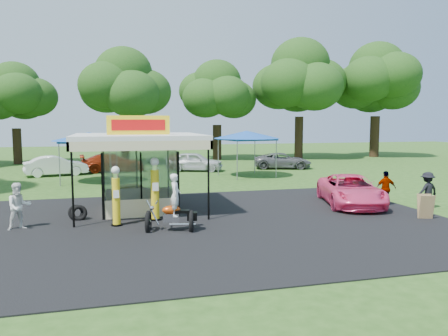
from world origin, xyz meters
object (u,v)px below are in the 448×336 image
(gas_station_kiosk, at_px, (139,171))
(pink_sedan, at_px, (351,190))
(kiosk_car, at_px, (136,193))
(spectator_east_a, at_px, (427,190))
(bg_car_a, at_px, (56,166))
(gas_pump_left, at_px, (116,198))
(tent_east, at_px, (247,135))
(a_frame_sign, at_px, (426,207))
(spectator_east_b, at_px, (386,189))
(spectator_west, at_px, (19,206))
(motorcycle, at_px, (173,208))
(bg_car_b, at_px, (113,163))
(tent_west, at_px, (89,137))
(bg_car_c, at_px, (195,162))
(bg_car_d, at_px, (283,161))
(gas_pump_right, at_px, (155,191))

(gas_station_kiosk, distance_m, pink_sedan, 9.82)
(kiosk_car, distance_m, spectator_east_a, 13.55)
(pink_sedan, relative_size, bg_car_a, 1.17)
(gas_pump_left, distance_m, tent_east, 16.22)
(a_frame_sign, xyz_separation_m, kiosk_car, (-11.05, 6.77, -0.03))
(pink_sedan, xyz_separation_m, spectator_east_b, (1.49, -0.57, 0.11))
(spectator_west, relative_size, tent_east, 0.37)
(motorcycle, height_order, spectator_east_a, motorcycle)
(spectator_west, xyz_separation_m, tent_east, (12.72, 12.76, 2.11))
(pink_sedan, bearing_deg, motorcycle, -145.92)
(gas_pump_left, height_order, bg_car_b, gas_pump_left)
(pink_sedan, bearing_deg, kiosk_car, 177.08)
(motorcycle, height_order, bg_car_a, motorcycle)
(tent_west, bearing_deg, spectator_east_b, -41.13)
(bg_car_a, height_order, bg_car_c, bg_car_c)
(pink_sedan, distance_m, bg_car_b, 20.14)
(a_frame_sign, height_order, spectator_east_b, spectator_east_b)
(kiosk_car, xyz_separation_m, bg_car_b, (-1.00, 13.70, 0.23))
(gas_station_kiosk, xyz_separation_m, tent_west, (-2.48, 10.21, 1.16))
(gas_station_kiosk, xyz_separation_m, bg_car_d, (12.82, 14.79, -1.12))
(pink_sedan, bearing_deg, bg_car_c, 121.52)
(bg_car_b, bearing_deg, kiosk_car, 179.53)
(spectator_east_a, relative_size, bg_car_c, 0.37)
(a_frame_sign, bearing_deg, pink_sedan, 130.72)
(tent_west, bearing_deg, spectator_west, -98.95)
(motorcycle, bearing_deg, spectator_east_b, 24.35)
(gas_pump_right, xyz_separation_m, kiosk_car, (-0.49, 4.31, -0.73))
(motorcycle, height_order, tent_east, tent_east)
(pink_sedan, bearing_deg, gas_station_kiosk, -170.59)
(kiosk_car, height_order, spectator_west, spectator_west)
(gas_pump_right, bearing_deg, bg_car_b, 94.72)
(bg_car_b, relative_size, tent_east, 1.05)
(kiosk_car, relative_size, spectator_east_b, 1.71)
(a_frame_sign, bearing_deg, bg_car_c, 125.53)
(gas_station_kiosk, distance_m, gas_pump_left, 2.93)
(a_frame_sign, bearing_deg, kiosk_car, 167.58)
(motorcycle, relative_size, a_frame_sign, 2.17)
(motorcycle, bearing_deg, spectator_east_a, 17.96)
(gas_station_kiosk, relative_size, bg_car_b, 1.10)
(spectator_east_b, xyz_separation_m, bg_car_b, (-12.18, 17.64, -0.11))
(gas_pump_right, xyz_separation_m, bg_car_a, (-5.51, 16.53, -0.49))
(gas_station_kiosk, xyz_separation_m, spectator_west, (-4.44, -2.26, -0.92))
(bg_car_b, height_order, bg_car_d, bg_car_b)
(bg_car_a, bearing_deg, spectator_east_a, -147.56)
(gas_station_kiosk, relative_size, bg_car_c, 1.21)
(kiosk_car, height_order, spectator_east_b, spectator_east_b)
(bg_car_c, xyz_separation_m, tent_west, (-7.80, -4.62, 2.18))
(bg_car_a, bearing_deg, tent_east, -119.78)
(pink_sedan, xyz_separation_m, tent_east, (-1.42, 11.66, 2.26))
(gas_station_kiosk, bearing_deg, bg_car_d, 49.10)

